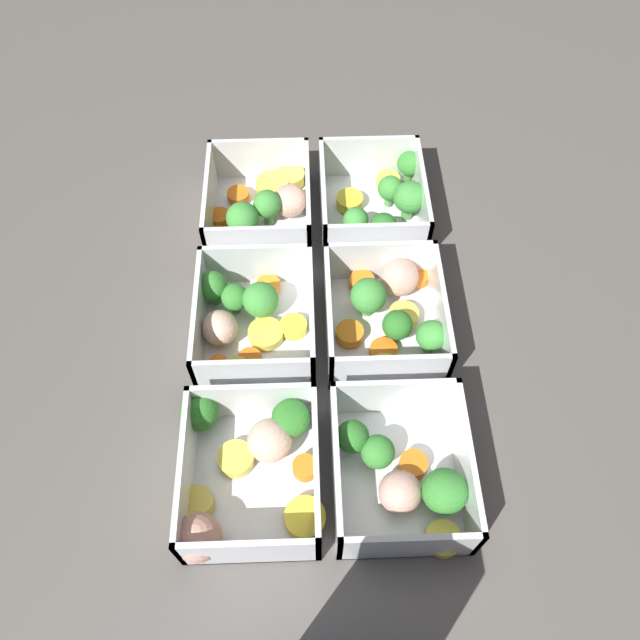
{
  "coord_description": "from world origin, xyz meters",
  "views": [
    {
      "loc": [
        -0.35,
        0.01,
        0.56
      ],
      "look_at": [
        0.0,
        0.0,
        0.02
      ],
      "focal_mm": 35.0,
      "sensor_mm": 36.0,
      "label": 1
    }
  ],
  "objects_px": {
    "container_near_right": "(380,201)",
    "container_far_right": "(262,207)",
    "container_near_left": "(403,474)",
    "container_far_center": "(248,317)",
    "container_far_left": "(246,467)",
    "container_near_center": "(388,311)"
  },
  "relations": [
    {
      "from": "container_near_right",
      "to": "container_far_right",
      "type": "distance_m",
      "value": 0.14
    },
    {
      "from": "container_near_left",
      "to": "container_far_right",
      "type": "xyz_separation_m",
      "value": [
        0.33,
        0.13,
        -0.0
      ]
    },
    {
      "from": "container_far_center",
      "to": "container_near_left",
      "type": "bearing_deg",
      "value": -140.24
    },
    {
      "from": "container_near_right",
      "to": "container_far_left",
      "type": "distance_m",
      "value": 0.35
    },
    {
      "from": "container_near_right",
      "to": "container_far_left",
      "type": "bearing_deg",
      "value": 155.18
    },
    {
      "from": "container_near_left",
      "to": "container_far_left",
      "type": "relative_size",
      "value": 0.99
    },
    {
      "from": "container_near_center",
      "to": "container_far_right",
      "type": "distance_m",
      "value": 0.2
    },
    {
      "from": "container_far_left",
      "to": "container_far_center",
      "type": "distance_m",
      "value": 0.16
    },
    {
      "from": "container_near_left",
      "to": "container_far_center",
      "type": "bearing_deg",
      "value": 39.76
    },
    {
      "from": "container_far_left",
      "to": "container_far_center",
      "type": "xyz_separation_m",
      "value": [
        0.16,
        0.0,
        -0.0
      ]
    },
    {
      "from": "container_near_left",
      "to": "container_far_left",
      "type": "xyz_separation_m",
      "value": [
        0.01,
        0.14,
        -0.0
      ]
    },
    {
      "from": "container_far_left",
      "to": "container_far_center",
      "type": "relative_size",
      "value": 1.05
    },
    {
      "from": "container_near_right",
      "to": "container_near_center",
      "type": "bearing_deg",
      "value": 178.27
    },
    {
      "from": "container_far_center",
      "to": "container_far_left",
      "type": "bearing_deg",
      "value": -178.78
    },
    {
      "from": "container_near_center",
      "to": "container_near_right",
      "type": "relative_size",
      "value": 1.06
    },
    {
      "from": "container_near_right",
      "to": "container_far_right",
      "type": "bearing_deg",
      "value": 90.91
    },
    {
      "from": "container_far_left",
      "to": "container_far_center",
      "type": "height_order",
      "value": "same"
    },
    {
      "from": "container_near_left",
      "to": "container_far_left",
      "type": "height_order",
      "value": "same"
    },
    {
      "from": "container_near_left",
      "to": "container_near_center",
      "type": "relative_size",
      "value": 1.0
    },
    {
      "from": "container_near_right",
      "to": "container_far_center",
      "type": "relative_size",
      "value": 0.98
    },
    {
      "from": "container_near_center",
      "to": "container_far_center",
      "type": "relative_size",
      "value": 1.04
    },
    {
      "from": "container_near_center",
      "to": "container_near_left",
      "type": "bearing_deg",
      "value": 178.98
    }
  ]
}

